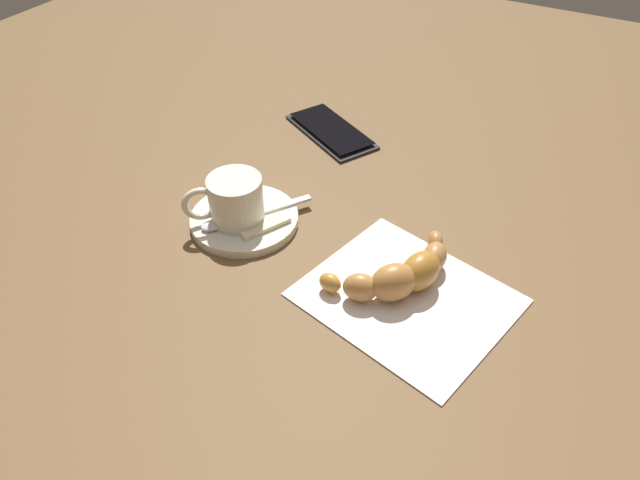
{
  "coord_description": "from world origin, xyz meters",
  "views": [
    {
      "loc": [
        0.24,
        -0.44,
        0.45
      ],
      "look_at": [
        0.01,
        -0.02,
        0.03
      ],
      "focal_mm": 32.99,
      "sensor_mm": 36.0,
      "label": 1
    }
  ],
  "objects": [
    {
      "name": "ground_plane",
      "position": [
        0.0,
        0.0,
        0.0
      ],
      "size": [
        1.8,
        1.8,
        0.0
      ],
      "primitive_type": "plane",
      "color": "brown"
    },
    {
      "name": "saucer",
      "position": [
        -0.1,
        -0.01,
        0.01
      ],
      "size": [
        0.13,
        0.13,
        0.01
      ],
      "primitive_type": "cylinder",
      "color": "silver",
      "rests_on": "ground"
    },
    {
      "name": "cell_phone",
      "position": [
        -0.11,
        0.22,
        0.0
      ],
      "size": [
        0.16,
        0.13,
        0.01
      ],
      "color": "black",
      "rests_on": "ground"
    },
    {
      "name": "espresso_cup",
      "position": [
        -0.11,
        -0.02,
        0.04
      ],
      "size": [
        0.08,
        0.08,
        0.06
      ],
      "color": "silver",
      "rests_on": "saucer"
    },
    {
      "name": "teaspoon",
      "position": [
        -0.1,
        -0.02,
        0.01
      ],
      "size": [
        0.09,
        0.12,
        0.01
      ],
      "color": "silver",
      "rests_on": "saucer"
    },
    {
      "name": "sugar_packet",
      "position": [
        -0.07,
        -0.01,
        0.01
      ],
      "size": [
        0.04,
        0.06,
        0.01
      ],
      "primitive_type": "cube",
      "rotation": [
        0.0,
        0.0,
        7.4
      ],
      "color": "beige",
      "rests_on": "saucer"
    },
    {
      "name": "napkin",
      "position": [
        0.12,
        -0.03,
        0.0
      ],
      "size": [
        0.23,
        0.21,
        0.0
      ],
      "primitive_type": "cube",
      "rotation": [
        0.0,
        0.0,
        -0.24
      ],
      "color": "silver",
      "rests_on": "ground"
    },
    {
      "name": "croissant",
      "position": [
        0.11,
        -0.02,
        0.02
      ],
      "size": [
        0.12,
        0.14,
        0.04
      ],
      "color": "#BB8234",
      "rests_on": "napkin"
    }
  ]
}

